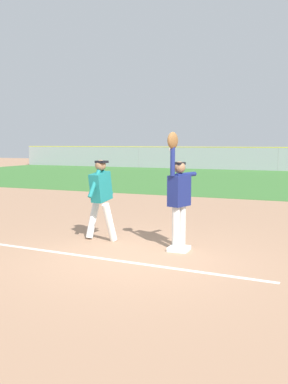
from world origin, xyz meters
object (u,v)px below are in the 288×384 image
Objects in this scene: parked_car_tan at (212,159)px; parked_car_green at (282,160)px; parked_car_silver at (147,158)px; fielder at (179,192)px; baseball at (171,149)px; runner at (101,194)px; first_base at (179,249)px.

parked_car_green is (5.73, 0.37, 0.00)m from parked_car_tan.
parked_car_tan is (6.02, 0.32, 0.00)m from parked_car_silver.
parked_car_silver is 0.97× the size of parked_car_green.
parked_car_tan is at bearing 2.72° from parked_car_silver.
fielder is 0.86m from baseball.
runner is 29.17m from parked_car_tan.
baseball is at bearing -4.95° from fielder.
parked_car_green is (11.75, 0.69, 0.00)m from parked_car_silver.
parked_car_tan is at bearing 107.17° from runner.
runner is 1.83m from baseball.
first_base is 0.08× the size of parked_car_green.
parked_car_tan is (-6.36, 28.89, -0.45)m from fielder.
parked_car_green is (-0.44, 29.17, -1.28)m from baseball.
fielder is at bearing 115.04° from first_base.
baseball is (-0.26, 0.22, 1.91)m from first_base.
parked_car_green is at bearing -70.66° from fielder.
runner reaches higher than parked_car_silver.
parked_car_silver reaches higher than first_base.
parked_car_tan is 5.74m from parked_car_green.
parked_car_silver and parked_car_tan have the same top height.
first_base is at bearing -74.55° from parked_car_tan.
parked_car_silver is (-10.63, 28.48, -0.32)m from runner.
fielder reaches higher than parked_car_green.
parked_car_tan is (-6.43, 29.03, 0.63)m from first_base.
fielder is 1.76m from runner.
first_base is 29.41m from parked_car_green.
parked_car_tan is (-4.61, 28.80, -0.32)m from runner.
fielder is at bearing 5.31° from runner.
parked_car_green is (1.12, 29.17, -0.32)m from runner.
parked_car_silver is 6.03m from parked_car_tan.
first_base is at bearing -40.68° from baseball.
first_base is at bearing 133.13° from fielder.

